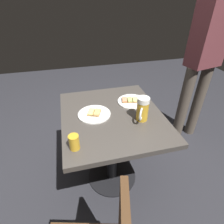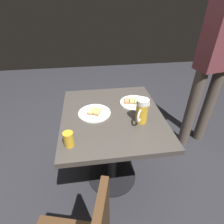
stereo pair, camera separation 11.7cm
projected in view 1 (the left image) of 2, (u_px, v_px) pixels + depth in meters
ground_plane at (112, 176)px, 1.72m from camera, size 6.00×6.00×0.00m
cafe_table at (112, 130)px, 1.40m from camera, size 0.83×0.72×0.71m
plate_near at (132, 101)px, 1.46m from camera, size 0.24×0.24×0.03m
plate_far at (94, 114)px, 1.31m from camera, size 0.24×0.24×0.03m
beer_mug at (142, 109)px, 1.22m from camera, size 0.13×0.10×0.17m
beer_glass_small at (74, 142)px, 1.01m from camera, size 0.06×0.06×0.09m
patron_standing at (204, 57)px, 1.69m from camera, size 0.24×0.35×1.62m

